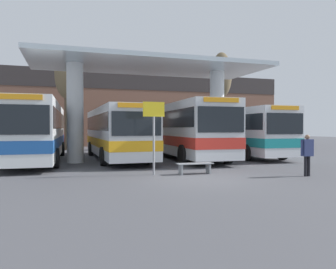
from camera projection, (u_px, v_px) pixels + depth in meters
ground_plane at (201, 179)px, 12.38m from camera, size 100.00×100.00×0.00m
townhouse_backdrop at (112, 102)px, 34.72m from camera, size 40.00×0.58×7.95m
station_canopy at (151, 81)px, 19.35m from camera, size 13.65×5.78×5.74m
transit_bus_left_bay at (38, 129)px, 18.95m from camera, size 3.01×12.51×3.31m
transit_bus_center_bay at (116, 131)px, 20.25m from camera, size 2.91×11.28×3.10m
transit_bus_right_bay at (187, 129)px, 20.25m from camera, size 3.12×10.18×3.39m
transit_bus_far_right_bay at (239, 130)px, 22.33m from camera, size 2.88×10.17×3.15m
waiting_bench_near_pillar at (195, 166)px, 13.63m from camera, size 1.55×0.44×0.46m
info_sign_platform at (154, 123)px, 13.37m from camera, size 0.90×0.09×2.99m
pedestrian_waiting at (307, 151)px, 13.02m from camera, size 0.61×0.24×1.66m
poplar_tree_behind_left at (66, 75)px, 28.09m from camera, size 1.92×1.92×8.69m
poplar_tree_behind_right at (221, 77)px, 30.30m from camera, size 1.92×1.92×8.92m
parked_car_street at (44, 138)px, 30.01m from camera, size 4.76×2.20×1.99m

